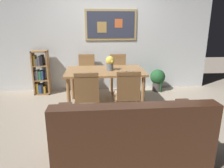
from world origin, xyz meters
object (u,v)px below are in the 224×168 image
Objects in this scene: potted_ivy at (158,79)px; dining_chair_near_right at (127,92)px; dining_table at (105,74)px; tv_remote at (130,72)px; dining_chair_far_right at (118,70)px; leather_couch at (130,137)px; bookshelf at (41,74)px; flower_vase at (110,62)px; dining_chair_near_left at (87,94)px; dining_chair_far_left at (87,71)px.

dining_chair_near_right is at bearing -121.96° from potted_ivy.
tv_remote is at bearing -26.38° from dining_table.
dining_chair_far_right is 1.00m from potted_ivy.
bookshelf is (-1.66, 2.72, 0.17)m from leather_couch.
leather_couch is 3.30× the size of potted_ivy.
bookshelf is at bearing 151.31° from flower_vase.
dining_chair_far_right is 1.80m from dining_chair_near_left.
flower_vase reaches higher than dining_chair_far_left.
dining_table is 1.92m from leather_couch.
dining_chair_far_right and dining_chair_far_left have the same top height.
potted_ivy is 1.41m from tv_remote.
dining_table is 0.94m from dining_chair_far_left.
bookshelf is at bearing 136.90° from dining_chair_near_right.
flower_vase is (-0.09, 1.86, 0.58)m from leather_couch.
potted_ivy is at bearing 66.79° from leather_couch.
leather_couch reaches higher than tv_remote.
dining_chair_far_left is (-0.04, 1.70, 0.00)m from dining_chair_near_left.
dining_chair_far_right is at bearing 72.24° from flower_vase.
bookshelf reaches higher than dining_chair_near_left.
dining_chair_near_left reaches higher than tv_remote.
dining_chair_near_right and dining_chair_far_left have the same top height.
dining_chair_far_right is at bearing 179.18° from potted_ivy.
flower_vase is at bearing 92.86° from leather_couch.
leather_couch is at bearing -99.23° from tv_remote.
dining_chair_far_left is at bearing 112.85° from dining_chair_near_right.
dining_chair_near_right is 1.07m from leather_couch.
bookshelf is at bearing 150.17° from dining_table.
dining_chair_far_left is 1.08m from bookshelf.
potted_ivy is (2.80, -0.05, -0.18)m from bookshelf.
dining_chair_far_right is at bearing 66.84° from dining_chair_near_left.
dining_chair_far_right and dining_chair_near_left have the same top height.
dining_table is 1.70m from bookshelf.
tv_remote is (1.93, -1.07, 0.26)m from bookshelf.
dining_chair_near_right is 1.93m from potted_ivy.
dining_chair_near_left is 1.70m from dining_chair_far_left.
dining_table is 0.90m from dining_chair_near_right.
dining_chair_near_left reaches higher than potted_ivy.
dining_chair_near_right and dining_chair_near_left have the same top height.
dining_chair_far_right is 1.06m from tv_remote.
dining_table is 5.49× the size of flower_vase.
dining_chair_near_left is at bearing -111.97° from dining_table.
flower_vase is at bearing 149.54° from tv_remote.
bookshelf is 2.81m from potted_ivy.
dining_chair_far_right reaches higher than potted_ivy.
potted_ivy is 1.59m from flower_vase.
dining_chair_far_left is (-0.75, 0.05, 0.00)m from dining_chair_far_right.
dining_chair_far_left reaches higher than dining_table.
dining_chair_far_left is at bearing 177.99° from potted_ivy.
dining_chair_far_left is (-0.39, 0.85, -0.11)m from dining_table.
dining_chair_far_right reaches higher than dining_table.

